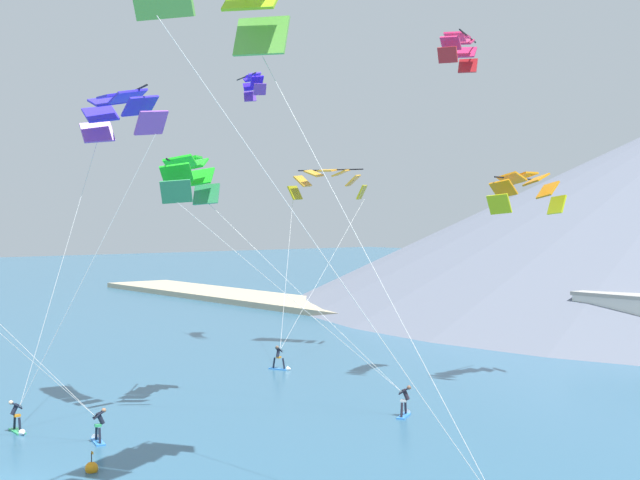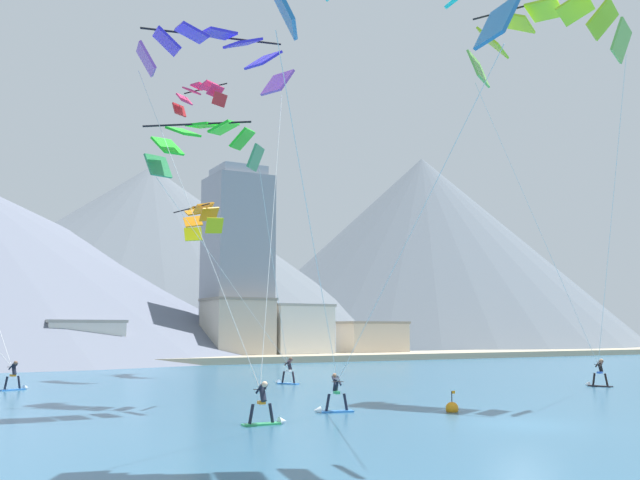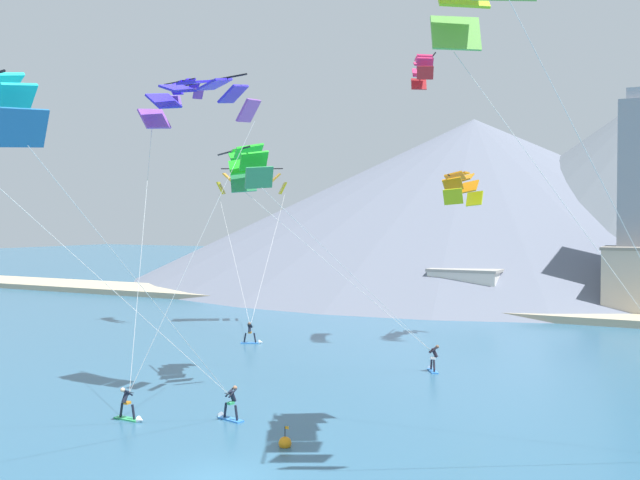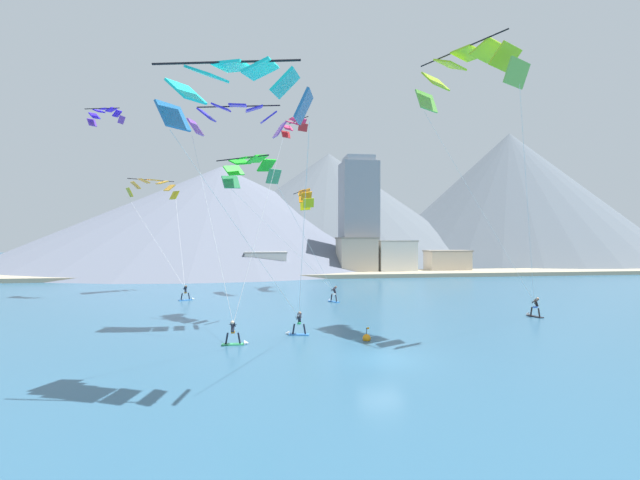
% 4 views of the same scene
% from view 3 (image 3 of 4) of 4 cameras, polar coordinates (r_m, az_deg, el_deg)
% --- Properties ---
extents(ground_plane, '(400.00, 400.00, 0.00)m').
position_cam_3_polar(ground_plane, '(28.44, -8.11, -18.37)').
color(ground_plane, '#2D5B7A').
extents(kitesurfer_near_trail, '(1.79, 0.80, 1.72)m').
position_cam_3_polar(kitesurfer_near_trail, '(35.96, -7.34, -13.25)').
color(kitesurfer_near_trail, '#337FDB').
rests_on(kitesurfer_near_trail, ground).
extents(kitesurfer_mid_center, '(1.24, 1.70, 1.79)m').
position_cam_3_polar(kitesurfer_mid_center, '(47.12, 9.01, -9.63)').
color(kitesurfer_mid_center, '#337FDB').
rests_on(kitesurfer_mid_center, ground).
extents(kitesurfer_far_left, '(1.75, 0.66, 1.70)m').
position_cam_3_polar(kitesurfer_far_left, '(36.65, -14.96, -13.01)').
color(kitesurfer_far_left, '#33B266').
rests_on(kitesurfer_far_left, ground).
extents(kitesurfer_far_right, '(1.76, 1.05, 1.79)m').
position_cam_3_polar(kitesurfer_far_right, '(56.97, -5.43, -7.69)').
color(kitesurfer_far_right, '#337FDB').
rests_on(kitesurfer_far_right, ground).
extents(parafoil_kite_mid_center, '(11.66, 10.76, 12.80)m').
position_cam_3_polar(parafoil_kite_mid_center, '(42.73, -5.77, 6.06)').
color(parafoil_kite_mid_center, '#369159').
extents(parafoil_kite_far_left, '(7.59, 6.87, 16.22)m').
position_cam_3_polar(parafoil_kite_far_left, '(40.54, -9.78, 11.14)').
color(parafoil_kite_far_left, purple).
extents(parafoil_kite_far_right, '(8.67, 11.28, 13.33)m').
position_cam_3_polar(parafoil_kite_far_right, '(66.98, -5.47, 4.95)').
color(parafoil_kite_far_right, '#9D970F').
extents(parafoil_kite_distant_high_outer, '(3.20, 4.80, 2.06)m').
position_cam_3_polar(parafoil_kite_distant_high_outer, '(56.19, 8.23, 13.49)').
color(parafoil_kite_distant_high_outer, red).
extents(parafoil_kite_distant_low_drift, '(2.50, 6.46, 2.74)m').
position_cam_3_polar(parafoil_kite_distant_low_drift, '(58.66, 11.22, 4.35)').
color(parafoil_kite_distant_low_drift, '#BDC714').
extents(parafoil_kite_distant_mid_solo, '(4.75, 2.83, 2.04)m').
position_cam_3_polar(parafoil_kite_distant_mid_solo, '(66.97, -10.76, 11.86)').
color(parafoil_kite_distant_mid_solo, '#6336AF').
extents(race_marker_buoy, '(0.56, 0.56, 1.02)m').
position_cam_3_polar(race_marker_buoy, '(31.74, -2.82, -15.92)').
color(race_marker_buoy, orange).
rests_on(race_marker_buoy, ground).
extents(shoreline_strip, '(180.00, 10.00, 0.70)m').
position_cam_3_polar(shoreline_strip, '(76.81, 15.55, -5.49)').
color(shoreline_strip, tan).
rests_on(shoreline_strip, ground).
extents(shore_building_quay_west, '(7.66, 5.93, 4.48)m').
position_cam_3_polar(shore_building_quay_west, '(79.89, 11.70, -3.83)').
color(shore_building_quay_west, silver).
rests_on(shore_building_quay_west, ground).
extents(mountain_peak_east_shoulder, '(116.20, 116.20, 27.46)m').
position_cam_3_polar(mountain_peak_east_shoulder, '(127.79, 12.20, 3.32)').
color(mountain_peak_east_shoulder, slate).
rests_on(mountain_peak_east_shoulder, ground).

